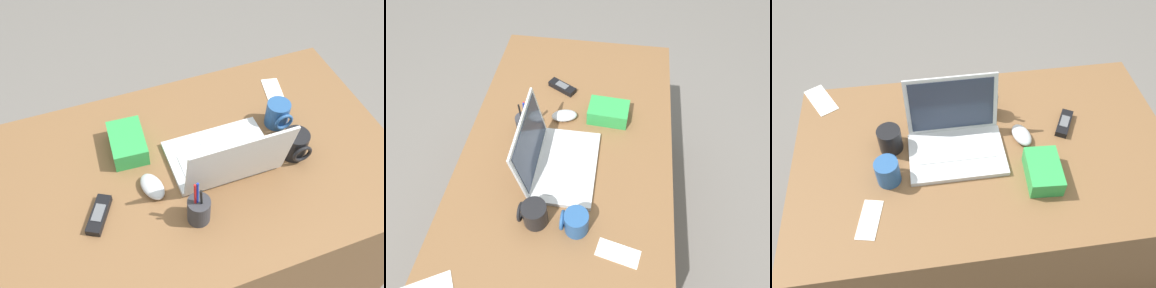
{
  "view_description": "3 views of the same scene",
  "coord_description": "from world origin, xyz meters",
  "views": [
    {
      "loc": [
        0.29,
        0.79,
        1.85
      ],
      "look_at": [
        -0.01,
        -0.02,
        0.81
      ],
      "focal_mm": 40.24,
      "sensor_mm": 36.0,
      "label": 1
    },
    {
      "loc": [
        -0.87,
        -0.16,
        1.85
      ],
      "look_at": [
        -0.05,
        -0.05,
        0.79
      ],
      "focal_mm": 33.29,
      "sensor_mm": 36.0,
      "label": 2
    },
    {
      "loc": [
        -0.2,
        -0.86,
        1.83
      ],
      "look_at": [
        -0.08,
        -0.02,
        0.78
      ],
      "focal_mm": 36.08,
      "sensor_mm": 36.0,
      "label": 3
    }
  ],
  "objects": [
    {
      "name": "coffee_mug_tall",
      "position": [
        -0.34,
        0.06,
        0.76
      ],
      "size": [
        0.09,
        0.1,
        0.09
      ],
      "color": "black",
      "rests_on": "desk"
    },
    {
      "name": "coffee_mug_white",
      "position": [
        -0.35,
        -0.08,
        0.76
      ],
      "size": [
        0.08,
        0.09,
        0.09
      ],
      "color": "#26518C",
      "rests_on": "desk"
    },
    {
      "name": "snack_bag",
      "position": [
        0.17,
        -0.15,
        0.75
      ],
      "size": [
        0.12,
        0.17,
        0.07
      ],
      "primitive_type": "cube",
      "rotation": [
        0.0,
        0.0,
        -0.06
      ],
      "color": "green",
      "rests_on": "desk"
    },
    {
      "name": "desk",
      "position": [
        0.0,
        0.0,
        0.36
      ],
      "size": [
        1.4,
        0.83,
        0.71
      ],
      "primitive_type": "cube",
      "color": "brown",
      "rests_on": "ground"
    },
    {
      "name": "paper_note_left",
      "position": [
        -0.42,
        -0.23,
        0.71
      ],
      "size": [
        0.09,
        0.15,
        0.0
      ],
      "primitive_type": "cube",
      "rotation": [
        0.0,
        0.0,
        -0.21
      ],
      "color": "white",
      "rests_on": "desk"
    },
    {
      "name": "cordless_phone",
      "position": [
        0.32,
        0.08,
        0.72
      ],
      "size": [
        0.1,
        0.14,
        0.03
      ],
      "color": "black",
      "rests_on": "desk"
    },
    {
      "name": "pen_holder",
      "position": [
        0.04,
        0.18,
        0.76
      ],
      "size": [
        0.07,
        0.07,
        0.17
      ],
      "color": "#333338",
      "rests_on": "desk"
    },
    {
      "name": "ground_plane",
      "position": [
        0.0,
        0.0,
        0.0
      ],
      "size": [
        6.0,
        6.0,
        0.0
      ],
      "primitive_type": "plane",
      "color": "slate"
    },
    {
      "name": "computer_mouse",
      "position": [
        0.14,
        0.04,
        0.73
      ],
      "size": [
        0.09,
        0.12,
        0.03
      ],
      "primitive_type": "ellipsoid",
      "rotation": [
        0.0,
        0.0,
        0.23
      ],
      "color": "silver",
      "rests_on": "desk"
    },
    {
      "name": "laptop",
      "position": [
        -0.11,
        0.03,
        0.76
      ],
      "size": [
        0.34,
        0.27,
        0.24
      ],
      "color": "silver",
      "rests_on": "desk"
    },
    {
      "name": "paper_note_near_laptop",
      "position": [
        -0.63,
        0.35,
        0.71
      ],
      "size": [
        0.15,
        0.19,
        0.0
      ],
      "primitive_type": "cube",
      "rotation": [
        0.0,
        0.0,
        0.51
      ],
      "color": "white",
      "rests_on": "desk"
    }
  ]
}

